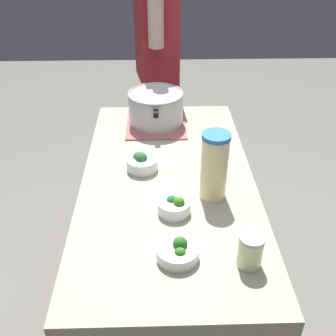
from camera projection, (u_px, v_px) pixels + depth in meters
ground_plane at (168, 312)px, 2.10m from camera, size 8.00×8.00×0.00m
counter_slab at (168, 253)px, 1.87m from camera, size 1.36×0.69×0.85m
dish_cloth at (156, 123)px, 2.03m from camera, size 0.35×0.29×0.01m
cooking_pot at (156, 107)px, 1.98m from camera, size 0.34×0.27×0.16m
lemonade_pitcher at (214, 166)px, 1.47m from camera, size 0.10×0.10×0.26m
mason_jar at (250, 250)px, 1.22m from camera, size 0.08×0.08×0.11m
broccoli_bowl_front at (174, 206)px, 1.44m from camera, size 0.12×0.12×0.07m
broccoli_bowl_center at (142, 162)px, 1.67m from camera, size 0.13×0.13×0.08m
broccoli_bowl_back at (178, 251)px, 1.26m from camera, size 0.14×0.14×0.07m
person_cook at (157, 77)px, 2.38m from camera, size 0.50×0.26×1.66m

